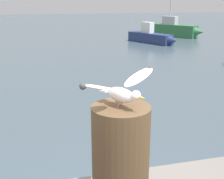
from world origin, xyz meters
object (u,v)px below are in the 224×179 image
object	(u,v)px
mooring_post	(121,163)
boat_navy	(153,37)
seagull	(122,89)
boat_green	(174,30)

from	to	relation	value
mooring_post	boat_navy	size ratio (longest dim) A/B	0.22
boat_navy	mooring_post	bearing A→B (deg)	-112.91
mooring_post	seagull	bearing A→B (deg)	-59.66
boat_green	seagull	bearing A→B (deg)	-116.95
boat_green	boat_navy	bearing A→B (deg)	-134.75
mooring_post	seagull	size ratio (longest dim) A/B	1.39
seagull	boat_green	distance (m)	22.75
boat_green	boat_navy	world-z (taller)	boat_green
mooring_post	boat_green	bearing A→B (deg)	63.04
mooring_post	boat_navy	xyz separation A→B (m)	(7.25, 17.16, -1.33)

